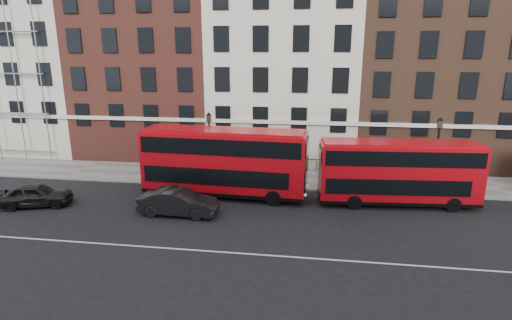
# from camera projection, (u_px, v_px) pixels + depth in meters

# --- Properties ---
(ground) EXTENTS (120.00, 120.00, 0.00)m
(ground) POSITION_uv_depth(u_px,v_px,m) (258.00, 237.00, 21.93)
(ground) COLOR black
(ground) RESTS_ON ground
(pavement) EXTENTS (80.00, 5.00, 0.15)m
(pavement) POSITION_uv_depth(u_px,v_px,m) (276.00, 178.00, 31.94)
(pavement) COLOR slate
(pavement) RESTS_ON ground
(kerb) EXTENTS (80.00, 0.30, 0.16)m
(kerb) POSITION_uv_depth(u_px,v_px,m) (273.00, 188.00, 29.55)
(kerb) COLOR gray
(kerb) RESTS_ON ground
(road_centre_line) EXTENTS (70.00, 0.12, 0.01)m
(road_centre_line) POSITION_uv_depth(u_px,v_px,m) (253.00, 254.00, 20.01)
(road_centre_line) COLOR white
(road_centre_line) RESTS_ON ground
(building_terrace) EXTENTS (64.00, 11.95, 22.00)m
(building_terrace) POSITION_uv_depth(u_px,v_px,m) (282.00, 47.00, 36.37)
(building_terrace) COLOR #BEB7A4
(building_terrace) RESTS_ON ground
(bus_b) EXTENTS (11.47, 3.35, 4.76)m
(bus_b) POSITION_uv_depth(u_px,v_px,m) (224.00, 161.00, 27.52)
(bus_b) COLOR #B30911
(bus_b) RESTS_ON ground
(bus_c) EXTENTS (10.33, 3.17, 4.28)m
(bus_c) POSITION_uv_depth(u_px,v_px,m) (398.00, 171.00, 25.99)
(bus_c) COLOR #B30911
(bus_c) RESTS_ON ground
(car_rear) EXTENTS (4.85, 3.09, 1.54)m
(car_rear) POSITION_uv_depth(u_px,v_px,m) (35.00, 195.00, 26.12)
(car_rear) COLOR black
(car_rear) RESTS_ON ground
(car_front) EXTENTS (4.95, 1.84, 1.62)m
(car_front) POSITION_uv_depth(u_px,v_px,m) (178.00, 202.00, 24.75)
(car_front) COLOR black
(car_front) RESTS_ON ground
(lamp_post_left) EXTENTS (0.44, 0.44, 5.33)m
(lamp_post_left) POSITION_uv_depth(u_px,v_px,m) (210.00, 143.00, 30.52)
(lamp_post_left) COLOR black
(lamp_post_left) RESTS_ON pavement
(lamp_post_right) EXTENTS (0.44, 0.44, 5.33)m
(lamp_post_right) POSITION_uv_depth(u_px,v_px,m) (437.00, 151.00, 28.16)
(lamp_post_right) COLOR black
(lamp_post_right) RESTS_ON pavement
(iron_railings) EXTENTS (6.60, 0.06, 1.00)m
(iron_railings) POSITION_uv_depth(u_px,v_px,m) (279.00, 164.00, 33.89)
(iron_railings) COLOR black
(iron_railings) RESTS_ON pavement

